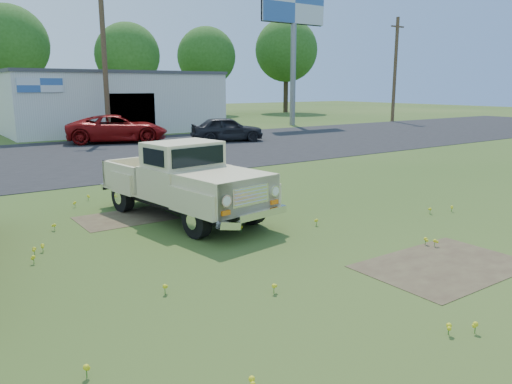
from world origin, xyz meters
TOP-DOWN VIEW (x-y plane):
  - ground at (0.00, 0.00)m, footprint 140.00×140.00m
  - asphalt_lot at (0.00, 15.00)m, footprint 90.00×14.00m
  - dirt_patch_a at (1.50, -3.00)m, footprint 3.00×2.00m
  - dirt_patch_b at (-2.00, 3.50)m, footprint 2.20×1.60m
  - commercial_building at (6.00, 26.99)m, footprint 14.20×8.20m
  - billboard at (20.00, 24.04)m, footprint 6.10×0.45m
  - utility_pole_mid at (4.00, 22.00)m, footprint 1.60×0.30m
  - utility_pole_east at (30.00, 22.00)m, footprint 1.60×0.30m
  - treeline_d at (2.00, 40.50)m, footprint 6.72×6.72m
  - treeline_e at (12.00, 39.00)m, footprint 6.08×6.08m
  - treeline_f at (22.00, 41.50)m, footprint 6.40×6.40m
  - treeline_g at (32.00, 40.00)m, footprint 7.36×7.36m
  - vintage_pickup_truck at (-0.77, 2.73)m, footprint 2.72×5.40m
  - red_pickup at (3.74, 19.77)m, footprint 6.11×4.26m
  - dark_sedan at (9.12, 16.66)m, footprint 4.46×2.98m

SIDE VIEW (x-z plane):
  - ground at x=0.00m, z-range 0.00..0.00m
  - asphalt_lot at x=0.00m, z-range -0.01..0.01m
  - dirt_patch_a at x=1.50m, z-range -0.01..0.01m
  - dirt_patch_b at x=-2.00m, z-range -0.01..0.01m
  - dark_sedan at x=9.12m, z-range 0.00..1.41m
  - red_pickup at x=3.74m, z-range 0.00..1.55m
  - vintage_pickup_truck at x=-0.77m, z-range 0.00..1.88m
  - commercial_building at x=6.00m, z-range 0.03..4.18m
  - utility_pole_mid at x=4.00m, z-range 0.10..9.10m
  - utility_pole_east at x=30.00m, z-range 0.10..9.10m
  - treeline_e at x=12.00m, z-range 1.46..10.51m
  - treeline_f at x=22.00m, z-range 1.54..11.06m
  - treeline_d at x=2.00m, z-range 1.62..11.62m
  - treeline_g at x=32.00m, z-range 1.78..12.73m
  - billboard at x=20.00m, z-range 3.01..14.06m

